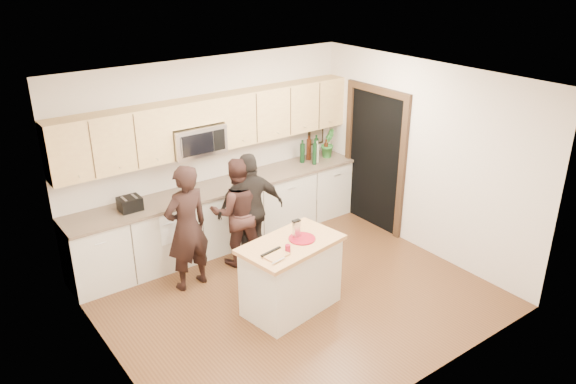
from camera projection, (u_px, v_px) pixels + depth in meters
floor at (293, 294)px, 7.11m from camera, size 4.50×4.50×0.00m
room_shell at (294, 167)px, 6.43m from camera, size 4.52×4.02×2.71m
back_cabinetry at (224, 215)px, 8.17m from camera, size 4.50×0.66×0.94m
upper_cabinetry at (216, 121)px, 7.75m from camera, size 4.50×0.33×0.75m
microwave at (196, 140)px, 7.62m from camera, size 0.76×0.41×0.40m
doorway at (375, 154)px, 8.54m from camera, size 0.06×1.25×2.20m
framed_picture at (316, 133)px, 9.13m from camera, size 0.30×0.03×0.38m
dish_towel at (167, 216)px, 7.38m from camera, size 0.34×0.60×0.48m
island at (291, 275)px, 6.67m from camera, size 1.29×0.87×0.90m
red_plate at (302, 239)px, 6.56m from camera, size 0.32×0.32×0.02m
box_grater at (296, 228)px, 6.56m from camera, size 0.10×0.06×0.21m
drink_glass at (288, 249)px, 6.27m from camera, size 0.06×0.06×0.09m
cutting_board at (277, 256)px, 6.19m from camera, size 0.29×0.20×0.02m
tongs at (271, 252)px, 6.24m from camera, size 0.29×0.07×0.02m
knife at (279, 260)px, 6.07m from camera, size 0.19×0.05×0.01m
toaster at (130, 204)px, 7.19m from camera, size 0.28×0.24×0.18m
bottle_cluster at (316, 148)px, 8.90m from camera, size 0.68×0.34×0.40m
orchid at (328, 143)px, 9.00m from camera, size 0.32×0.31×0.46m
woman_left at (187, 228)px, 6.99m from camera, size 0.65×0.46×1.66m
woman_center at (238, 212)px, 7.57m from camera, size 0.92×0.83×1.54m
woman_right at (251, 209)px, 7.58m from camera, size 0.99×0.57×1.59m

